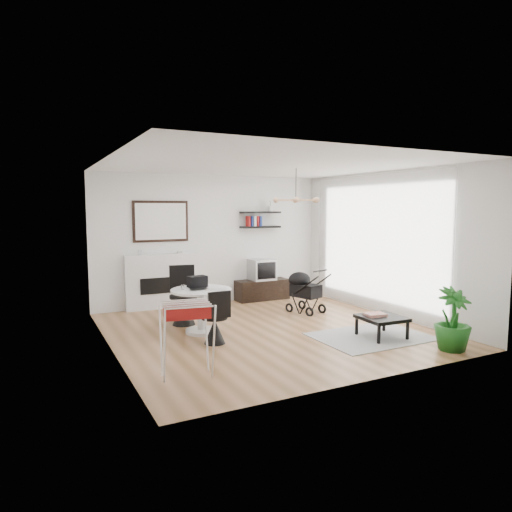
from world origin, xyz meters
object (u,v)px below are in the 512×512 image
dining_table (201,304)px  potted_plant (453,319)px  tv_console (262,290)px  drying_rack (187,338)px  coffee_table (382,319)px  crt_tv (262,269)px  stroller (304,293)px  fireplace (163,275)px

dining_table → potted_plant: (2.86, -2.47, -0.02)m
tv_console → potted_plant: bearing=-80.5°
drying_rack → dining_table: bearing=74.2°
coffee_table → drying_rack: bearing=-176.2°
crt_tv → dining_table: size_ratio=0.53×
stroller → coffee_table: (0.12, -2.04, -0.07)m
stroller → tv_console: bearing=78.4°
coffee_table → fireplace: bearing=124.3°
dining_table → crt_tv: bearing=42.5°
tv_console → potted_plant: (0.74, -4.40, 0.23)m
stroller → coffee_table: bearing=-104.8°
fireplace → stroller: bearing=-33.8°
fireplace → tv_console: 2.23m
drying_rack → potted_plant: bearing=-1.7°
dining_table → stroller: (2.28, 0.51, -0.10)m
crt_tv → fireplace: bearing=176.2°
stroller → coffee_table: stroller is taller
coffee_table → potted_plant: bearing=-64.1°
tv_console → drying_rack: size_ratio=1.31×
fireplace → crt_tv: bearing=-3.8°
crt_tv → dining_table: (-2.11, -1.93, -0.20)m
fireplace → stroller: fireplace is taller
tv_console → drying_rack: (-2.94, -3.68, 0.26)m
crt_tv → potted_plant: (0.75, -4.40, -0.23)m
tv_console → stroller: size_ratio=1.36×
tv_console → crt_tv: size_ratio=2.26×
stroller → coffee_table: 2.05m
coffee_table → stroller: bearing=93.4°
fireplace → crt_tv: 2.17m
tv_console → stroller: stroller is taller
crt_tv → coffee_table: bearing=-85.1°
crt_tv → dining_table: bearing=-137.5°
tv_console → potted_plant: 4.47m
fireplace → drying_rack: 3.91m
dining_table → coffee_table: dining_table is taller
fireplace → crt_tv: (2.17, -0.14, -0.01)m
stroller → coffee_table: size_ratio=1.31×
potted_plant → stroller: bearing=100.9°
potted_plant → tv_console: bearing=99.5°
crt_tv → coffee_table: size_ratio=0.79×
coffee_table → dining_table: bearing=147.5°
tv_console → fireplace: bearing=176.3°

